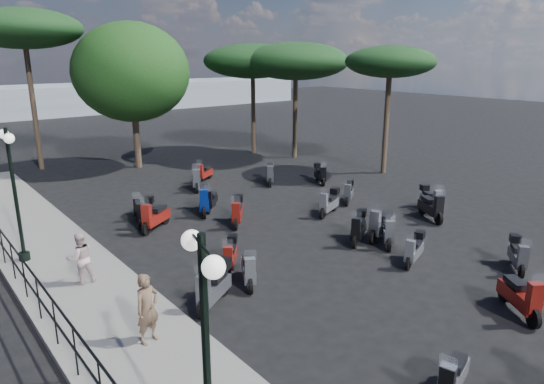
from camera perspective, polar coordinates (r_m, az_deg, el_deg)
ground at (r=15.99m, az=3.60°, el=-7.21°), size 120.00×120.00×0.00m
sidewalk at (r=15.54m, az=-22.82°, el=-8.92°), size 3.00×30.00×0.15m
railing at (r=14.80m, az=-27.78°, el=-7.32°), size 0.04×26.04×1.10m
lamp_post_0 at (r=6.74m, az=-7.72°, el=-18.79°), size 0.50×1.17×4.04m
lamp_post_1 at (r=16.22m, az=-28.08°, el=0.54°), size 0.33×1.21×4.11m
woman at (r=11.15m, az=-14.44°, el=-13.14°), size 0.66×0.51×1.60m
pedestrian_far at (r=14.38m, az=-21.62°, el=-7.23°), size 0.73×0.57×1.48m
scooter_1 at (r=10.30m, az=20.44°, el=-19.94°), size 1.46×0.64×1.19m
scooter_2 at (r=13.76m, az=-2.76°, el=-9.16°), size 0.95×1.43×1.28m
scooter_3 at (r=12.72m, az=-6.85°, el=-11.08°), size 1.56×1.08×1.39m
scooter_4 at (r=19.00m, az=-14.64°, el=-2.39°), size 1.16×1.27×1.25m
scooter_5 at (r=19.85m, az=-15.44°, el=-1.82°), size 0.83×1.37×1.20m
scooter_7 at (r=10.30m, az=20.45°, el=-19.84°), size 1.49×0.66×1.22m
scooter_8 at (r=14.70m, az=-4.92°, el=-7.48°), size 1.10×1.22×1.19m
scooter_9 at (r=18.42m, az=-4.10°, el=-2.39°), size 1.19×1.36×1.31m
scooter_10 at (r=19.87m, az=-7.98°, el=-0.94°), size 1.14×1.66×1.48m
scooter_11 at (r=18.34m, az=-13.60°, el=-2.90°), size 1.57×1.07×1.42m
scooter_12 at (r=13.70m, az=27.21°, el=-10.92°), size 1.12×1.54×1.43m
scooter_13 at (r=15.68m, az=16.37°, el=-6.58°), size 1.43×0.71×1.18m
scooter_14 at (r=16.98m, az=10.14°, el=-4.22°), size 1.47×1.02×1.31m
scooter_15 at (r=17.41m, az=12.70°, el=-3.79°), size 1.82×0.79×1.48m
scooter_16 at (r=20.25m, az=-7.20°, el=-0.99°), size 1.12×1.17×1.21m
scooter_17 at (r=23.36m, az=-8.88°, el=1.43°), size 1.01×1.63×1.43m
scooter_19 at (r=16.37m, az=26.95°, el=-6.70°), size 1.30×1.06×1.22m
scooter_20 at (r=16.94m, az=13.47°, el=-4.62°), size 1.25×1.21×1.30m
scooter_21 at (r=19.63m, az=6.73°, el=-1.31°), size 1.55×0.81×1.30m
scooter_22 at (r=21.38m, az=9.02°, el=-0.08°), size 1.29×1.00×1.19m
scooter_23 at (r=24.94m, az=-7.94°, el=2.22°), size 1.34×0.92×1.22m
scooter_26 at (r=19.90m, az=18.24°, el=-1.76°), size 1.01×1.64×1.43m
scooter_27 at (r=21.09m, az=18.15°, el=-0.83°), size 0.90×1.46×1.26m
scooter_28 at (r=24.38m, az=5.69°, el=2.05°), size 0.89×1.38×1.20m
scooter_29 at (r=24.14m, az=-0.23°, el=2.11°), size 1.16×1.40×1.32m
broadleaf_tree at (r=28.21m, az=-16.19°, el=13.37°), size 6.30×6.30×7.99m
pine_0 at (r=31.32m, az=-2.28°, el=15.13°), size 6.16×6.16×6.92m
pine_1 at (r=30.00m, az=2.82°, el=15.11°), size 6.38×6.38×6.98m
pine_2 at (r=29.74m, az=-27.23°, el=16.68°), size 6.04×6.04×8.61m
pine_3 at (r=26.50m, az=13.73°, el=14.59°), size 4.67×4.67×6.70m
distant_hills at (r=56.90m, az=-28.93°, el=9.19°), size 70.00×8.00×3.00m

